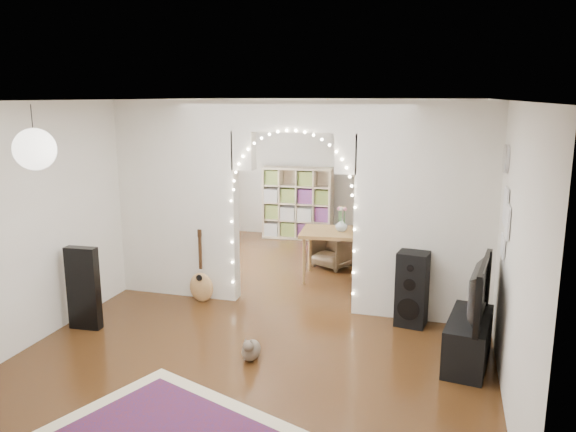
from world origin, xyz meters
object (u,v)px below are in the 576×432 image
(dining_chair_left, at_px, (354,239))
(floor_speaker, at_px, (412,289))
(dining_chair_right, at_px, (333,251))
(dining_table, at_px, (341,236))
(bookcase, at_px, (298,203))
(media_console, at_px, (468,340))
(acoustic_guitar, at_px, (201,275))

(dining_chair_left, bearing_deg, floor_speaker, -76.62)
(dining_chair_right, bearing_deg, dining_table, -42.84)
(dining_table, bearing_deg, dining_chair_right, 106.77)
(bookcase, height_order, dining_chair_right, bookcase)
(bookcase, xyz_separation_m, dining_table, (1.29, -2.27, -0.02))
(media_console, bearing_deg, acoustic_guitar, 173.98)
(dining_table, bearing_deg, dining_chair_left, 86.66)
(media_console, xyz_separation_m, bookcase, (-3.09, 4.62, 0.45))
(floor_speaker, xyz_separation_m, media_console, (0.64, -0.86, -0.21))
(dining_chair_right, bearing_deg, floor_speaker, -31.48)
(acoustic_guitar, relative_size, dining_table, 0.67)
(floor_speaker, xyz_separation_m, bookcase, (-2.45, 3.76, 0.24))
(acoustic_guitar, distance_m, dining_chair_left, 3.51)
(dining_chair_left, bearing_deg, dining_table, -95.40)
(dining_chair_right, bearing_deg, dining_chair_left, 105.34)
(acoustic_guitar, xyz_separation_m, media_console, (3.43, -0.87, -0.12))
(dining_chair_left, relative_size, dining_chair_right, 0.81)
(bookcase, distance_m, dining_chair_right, 2.03)
(media_console, bearing_deg, dining_chair_right, 133.00)
(dining_table, bearing_deg, bookcase, 113.84)
(acoustic_guitar, distance_m, dining_chair_right, 2.50)
(media_console, relative_size, bookcase, 0.71)
(floor_speaker, xyz_separation_m, dining_chair_right, (-1.40, 2.08, -0.19))
(floor_speaker, relative_size, bookcase, 0.66)
(floor_speaker, height_order, dining_chair_right, floor_speaker)
(bookcase, distance_m, dining_chair_left, 1.45)
(floor_speaker, distance_m, bookcase, 4.50)
(acoustic_guitar, distance_m, bookcase, 3.78)
(acoustic_guitar, height_order, floor_speaker, acoustic_guitar)
(bookcase, xyz_separation_m, dining_chair_left, (1.22, -0.61, -0.48))
(media_console, height_order, dining_chair_right, dining_chair_right)
(bookcase, height_order, dining_table, bookcase)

